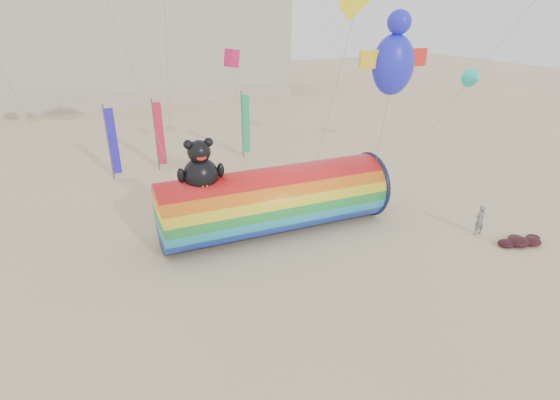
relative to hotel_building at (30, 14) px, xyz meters
name	(u,v)px	position (x,y,z in m)	size (l,w,h in m)	color
ground	(283,260)	(12.00, -45.95, -10.31)	(160.00, 160.00, 0.00)	#CCB58C
hotel_building	(30,14)	(0.00, 0.00, 0.00)	(60.40, 15.40, 20.60)	#B7AD99
windsock_assembly	(275,198)	(12.85, -42.94, -8.49)	(11.94, 3.64, 5.50)	red
kite_handler	(480,220)	(22.42, -47.56, -9.51)	(0.58, 0.38, 1.60)	slate
fabric_bundle	(520,241)	(23.53, -49.23, -10.14)	(2.62, 1.35, 0.41)	#3F0B13
festival_banners	(175,133)	(10.11, -30.91, -7.67)	(10.46, 1.20, 5.20)	#59595E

